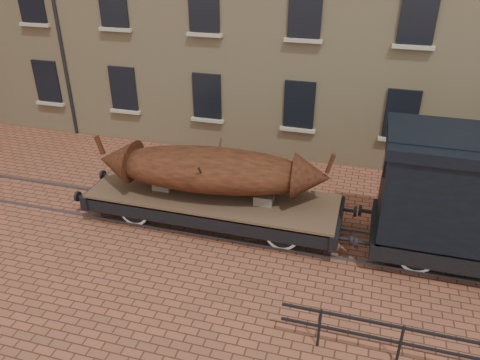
# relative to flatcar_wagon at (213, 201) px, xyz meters

# --- Properties ---
(ground) EXTENTS (90.00, 90.00, 0.00)m
(ground) POSITION_rel_flatcar_wagon_xyz_m (0.62, 0.00, -0.77)
(ground) COLOR brown
(rail_track) EXTENTS (30.00, 1.52, 0.06)m
(rail_track) POSITION_rel_flatcar_wagon_xyz_m (0.62, 0.00, -0.74)
(rail_track) COLOR #59595E
(rail_track) RESTS_ON ground
(flatcar_wagon) EXTENTS (8.15, 2.21, 1.23)m
(flatcar_wagon) POSITION_rel_flatcar_wagon_xyz_m (0.00, 0.00, 0.00)
(flatcar_wagon) COLOR #4D3D27
(flatcar_wagon) RESTS_ON ground
(iron_boat) EXTENTS (6.75, 2.40, 1.61)m
(iron_boat) POSITION_rel_flatcar_wagon_xyz_m (-0.02, 0.00, 1.02)
(iron_boat) COLOR #4F2510
(iron_boat) RESTS_ON flatcar_wagon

